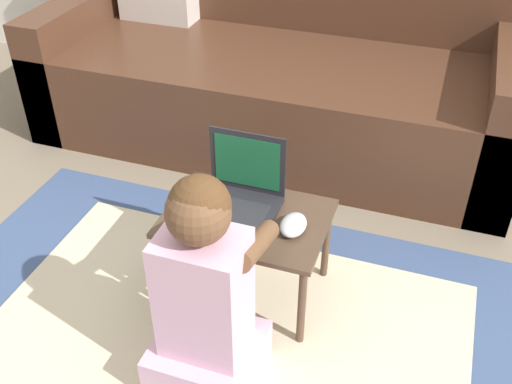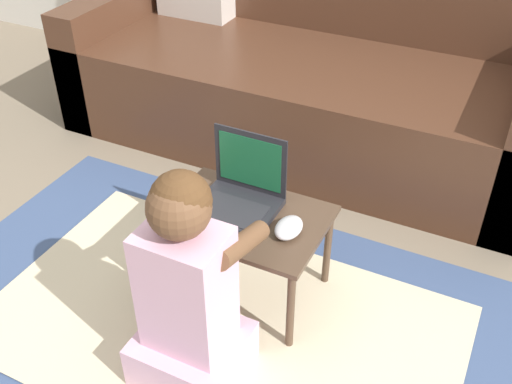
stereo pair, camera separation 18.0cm
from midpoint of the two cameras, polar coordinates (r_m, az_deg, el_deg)
ground_plane at (r=1.98m, az=-3.26°, el=-10.67°), size 16.00×16.00×0.00m
area_rug at (r=1.91m, az=-5.47°, el=-12.95°), size 2.01×1.21×0.01m
couch at (r=2.75m, az=0.34°, el=11.89°), size 2.07×0.90×0.95m
laptop_desk at (r=1.83m, az=-3.73°, el=-3.41°), size 0.49×0.35×0.32m
laptop at (r=1.81m, az=-4.50°, el=-0.77°), size 0.24×0.22×0.23m
computer_mouse at (r=1.74m, az=0.63°, el=-3.27°), size 0.08×0.11×0.04m
person_seated at (r=1.58m, az=-8.17°, el=-10.23°), size 0.29×0.37×0.68m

